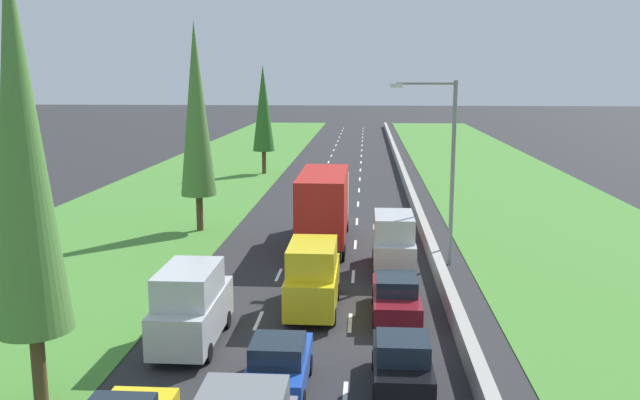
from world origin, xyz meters
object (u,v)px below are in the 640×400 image
at_px(silver_van_left_lane, 191,306).
at_px(red_box_truck_centre_lane, 324,207).
at_px(maroon_sedan_right_lane, 396,296).
at_px(poplar_tree_nearest, 21,144).
at_px(yellow_van_centre_lane, 313,277).
at_px(poplar_tree_third, 263,109).
at_px(black_hatchback_right_lane, 402,363).
at_px(silver_van_right_lane, 393,243).
at_px(blue_hatchback_centre_lane, 279,365).
at_px(poplar_tree_second, 196,110).
at_px(street_light_mast, 446,159).

bearing_deg(silver_van_left_lane, red_box_truck_centre_lane, 75.25).
distance_m(maroon_sedan_right_lane, poplar_tree_nearest, 14.57).
relative_size(yellow_van_centre_lane, poplar_tree_third, 0.48).
xyz_separation_m(black_hatchback_right_lane, red_box_truck_centre_lane, (-3.37, 17.05, 1.35)).
bearing_deg(yellow_van_centre_lane, silver_van_right_lane, 59.76).
distance_m(blue_hatchback_centre_lane, black_hatchback_right_lane, 3.64).
height_order(silver_van_left_lane, silver_van_right_lane, same).
distance_m(red_box_truck_centre_lane, poplar_tree_second, 9.71).
distance_m(black_hatchback_right_lane, red_box_truck_centre_lane, 17.43).
height_order(black_hatchback_right_lane, street_light_mast, street_light_mast).
distance_m(silver_van_left_lane, yellow_van_centre_lane, 5.34).
relative_size(black_hatchback_right_lane, poplar_tree_second, 0.32).
relative_size(yellow_van_centre_lane, street_light_mast, 0.54).
height_order(poplar_tree_nearest, poplar_tree_third, poplar_tree_nearest).
bearing_deg(poplar_tree_second, street_light_mast, -24.88).
distance_m(maroon_sedan_right_lane, yellow_van_centre_lane, 3.33).
xyz_separation_m(black_hatchback_right_lane, poplar_tree_second, (-11.06, 20.15, 6.40)).
height_order(silver_van_left_lane, poplar_tree_second, poplar_tree_second).
height_order(silver_van_left_lane, poplar_tree_nearest, poplar_tree_nearest).
distance_m(silver_van_left_lane, red_box_truck_centre_lane, 14.61).
bearing_deg(red_box_truck_centre_lane, poplar_tree_second, 158.05).
distance_m(blue_hatchback_centre_lane, poplar_tree_nearest, 9.47).
distance_m(blue_hatchback_centre_lane, maroon_sedan_right_lane, 7.61).
bearing_deg(poplar_tree_nearest, street_light_mast, 49.57).
bearing_deg(black_hatchback_right_lane, silver_van_left_lane, 157.45).
distance_m(poplar_tree_second, street_light_mast, 15.31).
height_order(blue_hatchback_centre_lane, maroon_sedan_right_lane, blue_hatchback_centre_lane).
xyz_separation_m(poplar_tree_nearest, poplar_tree_third, (-0.47, 45.76, -1.27)).
bearing_deg(black_hatchback_right_lane, silver_van_right_lane, 89.00).
xyz_separation_m(black_hatchback_right_lane, silver_van_right_lane, (0.22, 12.37, 0.56)).
bearing_deg(red_box_truck_centre_lane, blue_hatchback_centre_lane, -90.79).
distance_m(poplar_tree_nearest, poplar_tree_third, 45.78).
bearing_deg(black_hatchback_right_lane, red_box_truck_centre_lane, 101.19).
height_order(poplar_tree_third, street_light_mast, poplar_tree_third).
height_order(red_box_truck_centre_lane, poplar_tree_third, poplar_tree_third).
xyz_separation_m(black_hatchback_right_lane, maroon_sedan_right_lane, (0.09, 6.21, -0.02)).
relative_size(yellow_van_centre_lane, poplar_tree_nearest, 0.38).
bearing_deg(silver_van_left_lane, blue_hatchback_centre_lane, -44.26).
bearing_deg(poplar_tree_third, poplar_tree_second, -90.63).
bearing_deg(black_hatchback_right_lane, poplar_tree_third, 103.72).
distance_m(poplar_tree_third, street_light_mast, 33.33).
distance_m(blue_hatchback_centre_lane, poplar_tree_third, 45.54).
bearing_deg(poplar_tree_second, silver_van_right_lane, -34.61).
height_order(black_hatchback_right_lane, red_box_truck_centre_lane, red_box_truck_centre_lane).
bearing_deg(street_light_mast, poplar_tree_second, 155.12).
xyz_separation_m(silver_van_left_lane, street_light_mast, (9.80, 10.82, 3.83)).
xyz_separation_m(poplar_tree_third, street_light_mast, (13.51, -30.45, -0.93)).
relative_size(silver_van_right_lane, poplar_tree_second, 0.40).
distance_m(silver_van_left_lane, maroon_sedan_right_lane, 7.90).
bearing_deg(silver_van_right_lane, blue_hatchback_centre_lane, -106.65).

